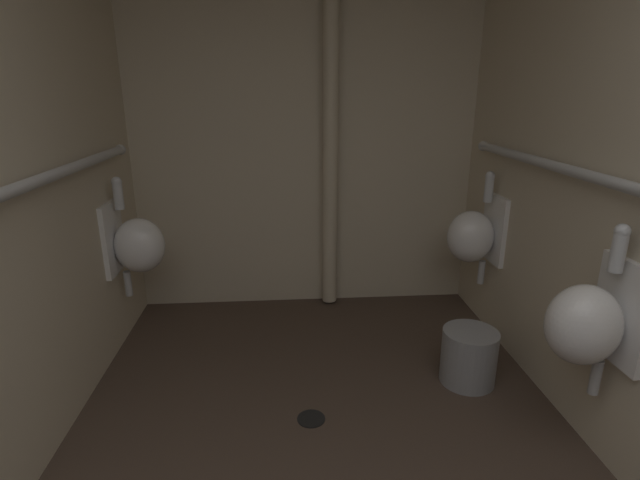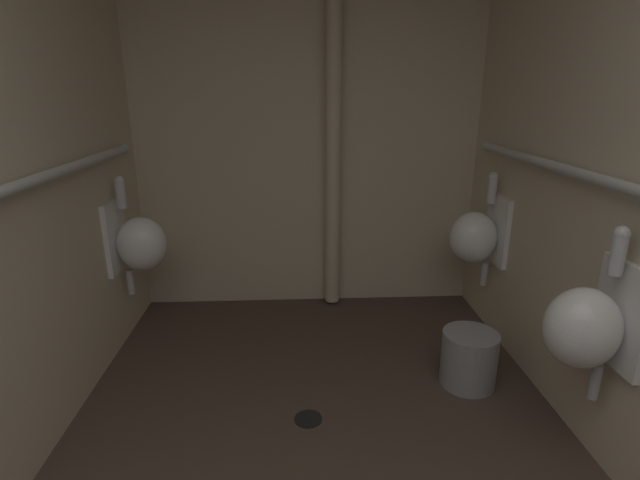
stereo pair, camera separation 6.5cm
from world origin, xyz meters
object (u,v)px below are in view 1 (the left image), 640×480
Objects in this scene: urinal_right_mid at (589,322)px; standpipe_back_wall at (331,119)px; floor_drain at (311,418)px; urinal_right_far at (474,235)px; urinal_left_mid at (136,244)px; waste_bin at (469,356)px.

urinal_right_mid is 2.03m from standpipe_back_wall.
urinal_right_far is at bearing 38.40° from floor_drain.
standpipe_back_wall is at bearing 118.05° from urinal_right_mid.
floor_drain is at bearing 163.29° from urinal_right_mid.
waste_bin is at bearing -17.46° from urinal_left_mid.
floor_drain is 0.94m from waste_bin.
urinal_right_far is at bearing 90.00° from urinal_right_mid.
urinal_right_far is 0.83m from waste_bin.
floor_drain is at bearing -163.60° from waste_bin.
urinal_right_far is (2.13, 0.02, 0.00)m from urinal_left_mid.
standpipe_back_wall reaches higher than waste_bin.
urinal_left_mid reaches higher than floor_drain.
waste_bin is (-0.22, -0.62, -0.51)m from urinal_right_far.
waste_bin reaches higher than floor_drain.
urinal_left_mid is 2.46× the size of waste_bin.
floor_drain is (-1.11, -0.88, -0.66)m from urinal_right_far.
urinal_left_mid is at bearing 139.74° from floor_drain.
urinal_right_far is 2.46× the size of waste_bin.
urinal_right_far is (0.00, 1.22, 0.00)m from urinal_right_mid.
standpipe_back_wall is 1.93m from floor_drain.
floor_drain is (1.02, -0.86, -0.66)m from urinal_left_mid.
waste_bin is (0.67, -1.08, -1.22)m from standpipe_back_wall.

